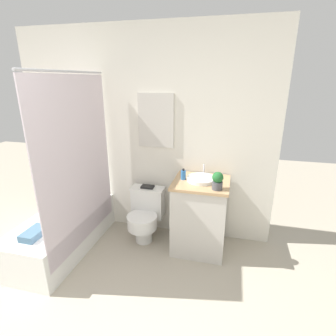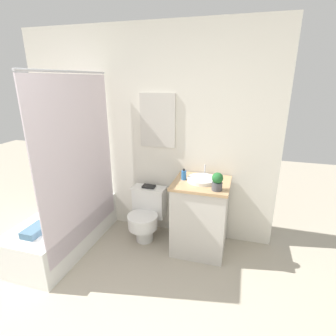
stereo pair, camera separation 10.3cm
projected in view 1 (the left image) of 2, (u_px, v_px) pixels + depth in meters
wall_back at (143, 135)px, 3.20m from camera, size 3.16×0.07×2.50m
shower_area at (64, 228)px, 3.03m from camera, size 0.63×1.39×1.98m
toilet at (145, 213)px, 3.22m from camera, size 0.41×0.52×0.63m
vanity at (200, 215)px, 3.00m from camera, size 0.61×0.57×0.84m
sink at (202, 179)px, 2.87m from camera, size 0.32×0.36×0.13m
soap_bottle at (183, 175)px, 2.90m from camera, size 0.06×0.06×0.13m
potted_plant at (218, 181)px, 2.62m from camera, size 0.11×0.11×0.19m
book_on_tank at (148, 187)px, 3.22m from camera, size 0.15×0.10×0.02m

